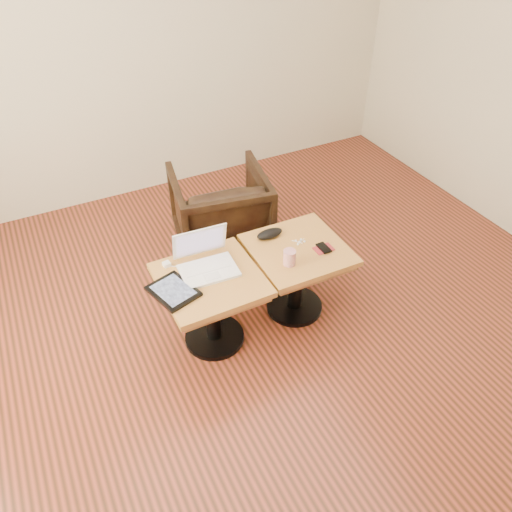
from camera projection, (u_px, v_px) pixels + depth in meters
name	position (u px, v px, depth m)	size (l,w,h in m)	color
room_shell	(294.00, 154.00, 2.32)	(4.52, 4.52, 2.71)	#3C2011
side_table_left	(211.00, 294.00, 2.97)	(0.58, 0.58, 0.53)	black
side_table_right	(297.00, 264.00, 3.19)	(0.59, 0.59, 0.53)	black
laptop	(206.00, 261.00, 2.93)	(0.35, 0.31, 0.23)	white
tablet	(173.00, 291.00, 2.78)	(0.28, 0.32, 0.02)	black
charging_adapter	(167.00, 264.00, 2.96)	(0.04, 0.04, 0.02)	white
glasses_case	(270.00, 234.00, 3.17)	(0.18, 0.08, 0.06)	black
striped_cup	(289.00, 257.00, 2.95)	(0.08, 0.08, 0.10)	#C0313E
earbuds_tangle	(300.00, 242.00, 3.14)	(0.07, 0.05, 0.01)	white
phone_on_sleeve	(324.00, 248.00, 3.09)	(0.12, 0.11, 0.01)	maroon
armchair	(220.00, 210.00, 3.79)	(0.68, 0.70, 0.64)	black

